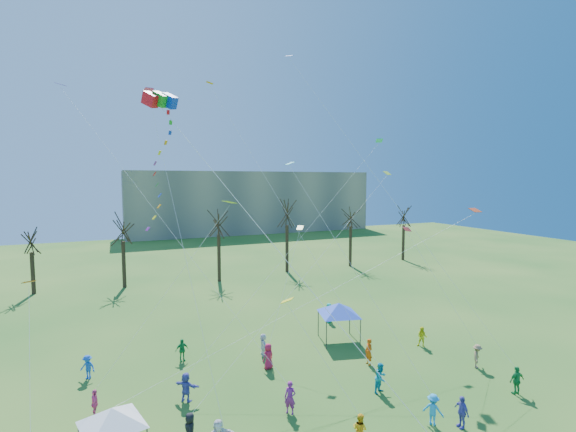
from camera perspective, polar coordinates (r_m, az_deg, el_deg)
name	(u,v)px	position (r m, az deg, el deg)	size (l,w,h in m)	color
distant_building	(251,202)	(101.84, -5.32, 2.04)	(60.00, 14.00, 15.00)	gray
bare_tree_row	(210,228)	(52.42, -11.09, -1.63)	(69.96, 7.45, 10.48)	black
big_box_kite	(165,172)	(23.86, -17.12, 6.03)	(5.47, 8.08, 22.40)	red
canopy_tent_white	(112,417)	(21.73, -23.78, -24.65)	(3.47, 3.47, 2.69)	#3F3F44
canopy_tent_blue	(339,309)	(33.18, 7.24, -12.95)	(4.05, 4.05, 3.13)	#3F3F44
festival_crowd	(287,384)	(25.79, -0.09, -22.80)	(26.69, 17.45, 1.85)	red
small_kites_aloft	(277,179)	(28.12, -1.59, 5.32)	(26.95, 18.71, 32.15)	#DE520B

